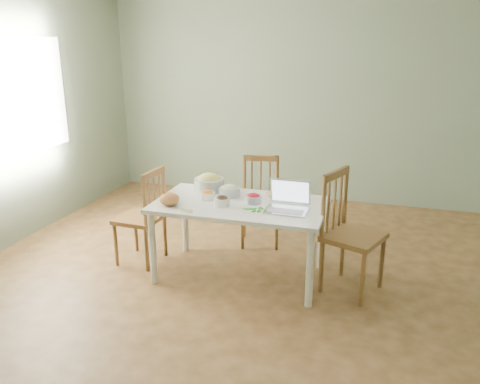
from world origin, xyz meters
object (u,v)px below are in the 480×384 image
(chair_right, at_px, (354,234))
(bowl_squash, at_px, (209,182))
(dining_table, at_px, (240,240))
(chair_left, at_px, (139,216))
(bread_boule, at_px, (170,199))
(laptop, at_px, (287,198))
(chair_far, at_px, (260,202))

(chair_right, distance_m, bowl_squash, 1.42)
(dining_table, bearing_deg, chair_left, 179.28)
(chair_left, height_order, bread_boule, chair_left)
(dining_table, relative_size, chair_right, 1.44)
(bread_boule, bearing_deg, laptop, 7.83)
(dining_table, distance_m, bowl_squash, 0.63)
(chair_right, distance_m, bread_boule, 1.59)
(chair_far, xyz_separation_m, bowl_squash, (-0.37, -0.50, 0.33))
(chair_far, xyz_separation_m, laptop, (0.44, -0.86, 0.36))
(laptop, bearing_deg, dining_table, 167.66)
(laptop, bearing_deg, chair_left, 176.08)
(chair_left, relative_size, bowl_squash, 3.27)
(chair_left, distance_m, bread_boule, 0.58)
(chair_far, distance_m, chair_right, 1.25)
(laptop, bearing_deg, chair_far, 117.73)
(chair_left, bearing_deg, bread_boule, 64.01)
(bowl_squash, bearing_deg, chair_right, -9.98)
(chair_right, height_order, bread_boule, chair_right)
(dining_table, height_order, chair_right, chair_right)
(chair_far, bearing_deg, laptop, -75.76)
(chair_far, bearing_deg, chair_right, -49.67)
(chair_left, distance_m, laptop, 1.49)
(bread_boule, xyz_separation_m, bowl_squash, (0.18, 0.49, 0.03))
(chair_right, xyz_separation_m, laptop, (-0.56, -0.11, 0.30))
(chair_left, relative_size, bread_boule, 5.47)
(bowl_squash, bearing_deg, bread_boule, -110.64)
(chair_far, height_order, bowl_squash, chair_far)
(chair_right, distance_m, laptop, 0.65)
(chair_far, bearing_deg, chair_left, -156.24)
(dining_table, height_order, chair_far, chair_far)
(chair_far, distance_m, bowl_squash, 0.71)
(chair_left, xyz_separation_m, bread_boule, (0.44, -0.25, 0.29))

